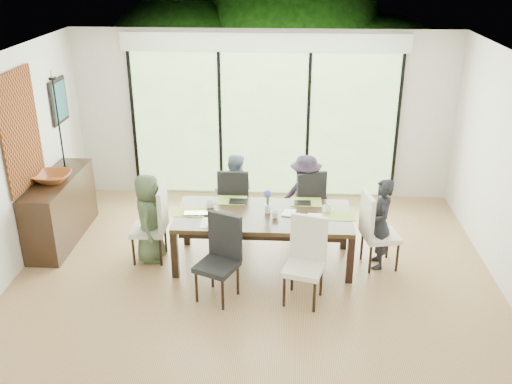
# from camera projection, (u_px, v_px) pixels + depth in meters

# --- Properties ---
(floor) EXTENTS (6.00, 5.00, 0.01)m
(floor) POSITION_uv_depth(u_px,v_px,m) (255.00, 272.00, 7.29)
(floor) COLOR brown
(floor) RESTS_ON ground
(ceiling) EXTENTS (6.00, 5.00, 0.01)m
(ceiling) POSITION_uv_depth(u_px,v_px,m) (255.00, 58.00, 6.22)
(ceiling) COLOR white
(ceiling) RESTS_ON wall_back
(wall_back) EXTENTS (6.00, 0.02, 2.70)m
(wall_back) POSITION_uv_depth(u_px,v_px,m) (264.00, 116.00, 9.06)
(wall_back) COLOR beige
(wall_back) RESTS_ON floor
(wall_front) EXTENTS (6.00, 0.02, 2.70)m
(wall_front) POSITION_uv_depth(u_px,v_px,m) (236.00, 290.00, 4.46)
(wall_front) COLOR silver
(wall_front) RESTS_ON floor
(wall_left) EXTENTS (0.02, 5.00, 2.70)m
(wall_left) POSITION_uv_depth(u_px,v_px,m) (8.00, 168.00, 6.92)
(wall_left) COLOR beige
(wall_left) RESTS_ON floor
(glass_doors) EXTENTS (4.20, 0.02, 2.30)m
(glass_doors) POSITION_uv_depth(u_px,v_px,m) (264.00, 125.00, 9.08)
(glass_doors) COLOR #598C3F
(glass_doors) RESTS_ON wall_back
(blinds_header) EXTENTS (4.40, 0.06, 0.28)m
(blinds_header) POSITION_uv_depth(u_px,v_px,m) (264.00, 42.00, 8.56)
(blinds_header) COLOR white
(blinds_header) RESTS_ON wall_back
(mullion_a) EXTENTS (0.05, 0.04, 2.30)m
(mullion_a) POSITION_uv_depth(u_px,v_px,m) (134.00, 123.00, 9.18)
(mullion_a) COLOR black
(mullion_a) RESTS_ON wall_back
(mullion_b) EXTENTS (0.05, 0.04, 2.30)m
(mullion_b) POSITION_uv_depth(u_px,v_px,m) (220.00, 125.00, 9.11)
(mullion_b) COLOR black
(mullion_b) RESTS_ON wall_back
(mullion_c) EXTENTS (0.05, 0.04, 2.30)m
(mullion_c) POSITION_uv_depth(u_px,v_px,m) (308.00, 126.00, 9.03)
(mullion_c) COLOR black
(mullion_c) RESTS_ON wall_back
(mullion_d) EXTENTS (0.05, 0.04, 2.30)m
(mullion_d) POSITION_uv_depth(u_px,v_px,m) (397.00, 128.00, 8.96)
(mullion_d) COLOR black
(mullion_d) RESTS_ON wall_back
(deck) EXTENTS (6.00, 1.80, 0.10)m
(deck) POSITION_uv_depth(u_px,v_px,m) (266.00, 177.00, 10.43)
(deck) COLOR brown
(deck) RESTS_ON ground
(rail_top) EXTENTS (6.00, 0.08, 0.06)m
(rail_top) POSITION_uv_depth(u_px,v_px,m) (268.00, 132.00, 10.92)
(rail_top) COLOR brown
(rail_top) RESTS_ON deck
(foliage_left) EXTENTS (3.20, 3.20, 3.20)m
(foliage_left) POSITION_uv_depth(u_px,v_px,m) (182.00, 74.00, 11.58)
(foliage_left) COLOR #14380F
(foliage_left) RESTS_ON ground
(foliage_mid) EXTENTS (4.00, 4.00, 4.00)m
(foliage_mid) POSITION_uv_depth(u_px,v_px,m) (290.00, 52.00, 11.87)
(foliage_mid) COLOR #14380F
(foliage_mid) RESTS_ON ground
(foliage_right) EXTENTS (2.80, 2.80, 2.80)m
(foliage_right) POSITION_uv_depth(u_px,v_px,m) (381.00, 87.00, 11.26)
(foliage_right) COLOR #14380F
(foliage_right) RESTS_ON ground
(foliage_far) EXTENTS (3.60, 3.60, 3.60)m
(foliage_far) POSITION_uv_depth(u_px,v_px,m) (245.00, 54.00, 12.64)
(foliage_far) COLOR #14380F
(foliage_far) RESTS_ON ground
(table_top) EXTENTS (2.23, 1.02, 0.06)m
(table_top) POSITION_uv_depth(u_px,v_px,m) (263.00, 216.00, 7.25)
(table_top) COLOR black
(table_top) RESTS_ON floor
(table_apron) EXTENTS (2.05, 0.84, 0.09)m
(table_apron) POSITION_uv_depth(u_px,v_px,m) (263.00, 222.00, 7.28)
(table_apron) COLOR black
(table_apron) RESTS_ON floor
(table_leg_fl) EXTENTS (0.08, 0.08, 0.64)m
(table_leg_fl) POSITION_uv_depth(u_px,v_px,m) (175.00, 254.00, 7.05)
(table_leg_fl) COLOR black
(table_leg_fl) RESTS_ON floor
(table_leg_fr) EXTENTS (0.08, 0.08, 0.64)m
(table_leg_fr) POSITION_uv_depth(u_px,v_px,m) (350.00, 259.00, 6.94)
(table_leg_fr) COLOR black
(table_leg_fr) RESTS_ON floor
(table_leg_bl) EXTENTS (0.08, 0.08, 0.64)m
(table_leg_bl) POSITION_uv_depth(u_px,v_px,m) (186.00, 223.00, 7.84)
(table_leg_bl) COLOR black
(table_leg_bl) RESTS_ON floor
(table_leg_br) EXTENTS (0.08, 0.08, 0.64)m
(table_leg_br) POSITION_uv_depth(u_px,v_px,m) (344.00, 227.00, 7.73)
(table_leg_br) COLOR black
(table_leg_br) RESTS_ON floor
(chair_left_end) EXTENTS (0.44, 0.44, 1.02)m
(chair_left_end) POSITION_uv_depth(u_px,v_px,m) (148.00, 224.00, 7.39)
(chair_left_end) COLOR beige
(chair_left_end) RESTS_ON floor
(chair_right_end) EXTENTS (0.50, 0.50, 1.02)m
(chair_right_end) POSITION_uv_depth(u_px,v_px,m) (381.00, 230.00, 7.24)
(chair_right_end) COLOR silver
(chair_right_end) RESTS_ON floor
(chair_far_left) EXTENTS (0.43, 0.43, 1.02)m
(chair_far_left) POSITION_uv_depth(u_px,v_px,m) (235.00, 199.00, 8.12)
(chair_far_left) COLOR black
(chair_far_left) RESTS_ON floor
(chair_far_right) EXTENTS (0.56, 0.56, 1.02)m
(chair_far_right) POSITION_uv_depth(u_px,v_px,m) (305.00, 201.00, 8.06)
(chair_far_right) COLOR black
(chair_far_right) RESTS_ON floor
(chair_near_left) EXTENTS (0.57, 0.57, 1.02)m
(chair_near_left) POSITION_uv_depth(u_px,v_px,m) (217.00, 260.00, 6.54)
(chair_near_left) COLOR black
(chair_near_left) RESTS_ON floor
(chair_near_right) EXTENTS (0.52, 0.52, 1.02)m
(chair_near_right) POSITION_uv_depth(u_px,v_px,m) (304.00, 263.00, 6.49)
(chair_near_right) COLOR silver
(chair_near_right) RESTS_ON floor
(person_left_end) EXTENTS (0.36, 0.56, 1.20)m
(person_left_end) POSITION_uv_depth(u_px,v_px,m) (149.00, 218.00, 7.36)
(person_left_end) COLOR #425438
(person_left_end) RESTS_ON floor
(person_right_end) EXTENTS (0.39, 0.58, 1.20)m
(person_right_end) POSITION_uv_depth(u_px,v_px,m) (380.00, 224.00, 7.20)
(person_right_end) COLOR black
(person_right_end) RESTS_ON floor
(person_far_left) EXTENTS (0.58, 0.38, 1.20)m
(person_far_left) POSITION_uv_depth(u_px,v_px,m) (234.00, 194.00, 8.06)
(person_far_left) COLOR #718DA4
(person_far_left) RESTS_ON floor
(person_far_right) EXTENTS (0.59, 0.40, 1.20)m
(person_far_right) POSITION_uv_depth(u_px,v_px,m) (305.00, 196.00, 8.01)
(person_far_right) COLOR #2C2233
(person_far_right) RESTS_ON floor
(placemat_left) EXTENTS (0.41, 0.30, 0.01)m
(placemat_left) POSITION_uv_depth(u_px,v_px,m) (189.00, 212.00, 7.29)
(placemat_left) COLOR #8BA53B
(placemat_left) RESTS_ON table_top
(placemat_right) EXTENTS (0.41, 0.30, 0.01)m
(placemat_right) POSITION_uv_depth(u_px,v_px,m) (339.00, 216.00, 7.19)
(placemat_right) COLOR #83A53B
(placemat_right) RESTS_ON table_top
(placemat_far_l) EXTENTS (0.41, 0.30, 0.01)m
(placemat_far_l) POSITION_uv_depth(u_px,v_px,m) (231.00, 200.00, 7.63)
(placemat_far_l) COLOR #7DA63B
(placemat_far_l) RESTS_ON table_top
(placemat_far_r) EXTENTS (0.41, 0.30, 0.01)m
(placemat_far_r) POSITION_uv_depth(u_px,v_px,m) (306.00, 202.00, 7.58)
(placemat_far_r) COLOR #8BA33A
(placemat_far_r) RESTS_ON table_top
(placemat_paper) EXTENTS (0.41, 0.30, 0.01)m
(placemat_paper) POSITION_uv_depth(u_px,v_px,m) (218.00, 223.00, 6.99)
(placemat_paper) COLOR white
(placemat_paper) RESTS_ON table_top
(tablet_far_l) EXTENTS (0.24, 0.17, 0.01)m
(tablet_far_l) POSITION_uv_depth(u_px,v_px,m) (238.00, 201.00, 7.58)
(tablet_far_l) COLOR black
(tablet_far_l) RESTS_ON table_top
(tablet_far_r) EXTENTS (0.22, 0.16, 0.01)m
(tablet_far_r) POSITION_uv_depth(u_px,v_px,m) (302.00, 203.00, 7.53)
(tablet_far_r) COLOR black
(tablet_far_r) RESTS_ON table_top
(papers) EXTENTS (0.28, 0.20, 0.00)m
(papers) POSITION_uv_depth(u_px,v_px,m) (319.00, 217.00, 7.16)
(papers) COLOR white
(papers) RESTS_ON table_top
(platter_base) EXTENTS (0.24, 0.24, 0.02)m
(platter_base) POSITION_uv_depth(u_px,v_px,m) (218.00, 222.00, 6.99)
(platter_base) COLOR white
(platter_base) RESTS_ON table_top
(platter_snacks) EXTENTS (0.19, 0.19, 0.01)m
(platter_snacks) POSITION_uv_depth(u_px,v_px,m) (218.00, 221.00, 6.98)
(platter_snacks) COLOR #BF4E16
(platter_snacks) RESTS_ON table_top
(vase) EXTENTS (0.07, 0.07, 0.11)m
(vase) POSITION_uv_depth(u_px,v_px,m) (268.00, 208.00, 7.26)
(vase) COLOR silver
(vase) RESTS_ON table_top
(hyacinth_stems) EXTENTS (0.04, 0.04, 0.15)m
(hyacinth_stems) POSITION_uv_depth(u_px,v_px,m) (268.00, 200.00, 7.22)
(hyacinth_stems) COLOR #337226
(hyacinth_stems) RESTS_ON table_top
(hyacinth_blooms) EXTENTS (0.10, 0.10, 0.10)m
(hyacinth_blooms) POSITION_uv_depth(u_px,v_px,m) (268.00, 194.00, 7.18)
(hyacinth_blooms) COLOR #4A56B9
(hyacinth_blooms) RESTS_ON table_top
(laptop) EXTENTS (0.32, 0.22, 0.02)m
(laptop) POSITION_uv_depth(u_px,v_px,m) (196.00, 215.00, 7.19)
(laptop) COLOR silver
(laptop) RESTS_ON table_top
(cup_a) EXTENTS (0.15, 0.15, 0.09)m
(cup_a) POSITION_uv_depth(u_px,v_px,m) (210.00, 205.00, 7.40)
(cup_a) COLOR white
(cup_a) RESTS_ON table_top
(cup_b) EXTENTS (0.12, 0.12, 0.09)m
(cup_b) POSITION_uv_depth(u_px,v_px,m) (275.00, 215.00, 7.12)
(cup_b) COLOR white
(cup_b) RESTS_ON table_top
(cup_c) EXTENTS (0.15, 0.15, 0.09)m
(cup_c) POSITION_uv_depth(u_px,v_px,m) (326.00, 209.00, 7.27)
(cup_c) COLOR white
(cup_c) RESTS_ON table_top
(book) EXTENTS (0.19, 0.23, 0.02)m
(book) POSITION_uv_depth(u_px,v_px,m) (283.00, 212.00, 7.27)
(book) COLOR white
(book) RESTS_ON table_top
(sideboard) EXTENTS (0.46, 1.63, 0.92)m
(sideboard) POSITION_uv_depth(u_px,v_px,m) (61.00, 209.00, 7.94)
(sideboard) COLOR black
(sideboard) RESTS_ON floor
(bowl) EXTENTS (0.49, 0.49, 0.12)m
(bowl) POSITION_uv_depth(u_px,v_px,m) (53.00, 177.00, 7.64)
(bowl) COLOR brown
(bowl) RESTS_ON sideboard
(candlestick_base) EXTENTS (0.10, 0.10, 0.04)m
(candlestick_base) POSITION_uv_depth(u_px,v_px,m) (65.00, 168.00, 8.07)
(candlestick_base) COLOR black
(candlestick_base) RESTS_ON sideboard
(candlestick_shaft) EXTENTS (0.02, 0.02, 1.27)m
(candlestick_shaft) POSITION_uv_depth(u_px,v_px,m) (59.00, 124.00, 7.81)
(candlestick_shaft) COLOR black
(candlestick_shaft) RESTS_ON sideboard
(candlestick_pan) EXTENTS (0.10, 0.10, 0.03)m
(candlestick_pan) POSITION_uv_depth(u_px,v_px,m) (52.00, 78.00, 7.56)
(candlestick_pan) COLOR black
(candlestick_pan) RESTS_ON sideboard
(candle) EXTENTS (0.04, 0.04, 0.10)m
(candle) POSITION_uv_depth(u_px,v_px,m) (52.00, 74.00, 7.54)
(candle) COLOR silver
(candle) RESTS_ON sideboard
(tapestry) EXTENTS (0.02, 1.00, 1.50)m
(tapestry) POSITION_uv_depth(u_px,v_px,m) (20.00, 131.00, 7.14)
(tapestry) COLOR brown
(tapestry) RESTS_ON wall_left
(art_frame) EXTENTS (0.03, 0.55, 0.65)m
(art_frame) POSITION_uv_depth(u_px,v_px,m) (59.00, 101.00, 8.31)
(art_frame) COLOR black
(art_frame) RESTS_ON wall_left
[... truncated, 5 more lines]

